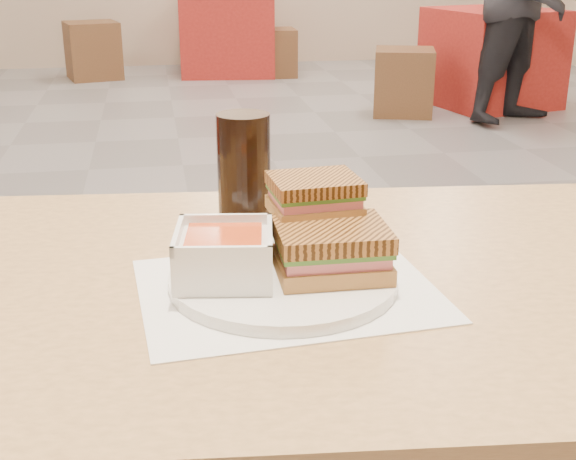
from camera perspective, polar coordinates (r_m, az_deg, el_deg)
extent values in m
cube|color=tan|center=(0.97, 7.97, -3.99)|extent=(1.26, 0.82, 0.03)
cylinder|color=tan|center=(1.44, -18.22, -13.19)|extent=(0.06, 0.06, 0.72)
cube|color=white|center=(0.90, -0.03, -4.48)|extent=(0.36, 0.29, 0.00)
cylinder|color=white|center=(0.91, -0.36, -3.65)|extent=(0.27, 0.27, 0.01)
cube|color=white|center=(0.89, -4.76, -2.14)|extent=(0.13, 0.13, 0.05)
cube|color=#DE5025|center=(0.88, -4.81, -0.58)|extent=(0.10, 0.10, 0.01)
cube|color=white|center=(0.88, -1.37, -0.33)|extent=(0.02, 0.11, 0.01)
cube|color=white|center=(0.88, -8.24, -0.39)|extent=(0.02, 0.11, 0.01)
cube|color=white|center=(0.93, -4.65, 0.80)|extent=(0.11, 0.02, 0.01)
cube|color=white|center=(0.83, -5.00, -1.66)|extent=(0.11, 0.02, 0.01)
cube|color=#A1673B|center=(0.91, 3.23, -2.57)|extent=(0.13, 0.11, 0.02)
cube|color=#D86A78|center=(0.90, 3.25, -1.63)|extent=(0.12, 0.10, 0.01)
cube|color=#386B23|center=(0.90, 3.26, -1.05)|extent=(0.13, 0.11, 0.01)
cube|color=brown|center=(0.89, 3.28, -0.28)|extent=(0.13, 0.11, 0.02)
cube|color=#A1673B|center=(0.95, 1.98, 1.66)|extent=(0.11, 0.10, 0.02)
cube|color=#D86A78|center=(0.95, 1.99, 2.42)|extent=(0.11, 0.09, 0.01)
cube|color=#386B23|center=(0.95, 1.99, 2.88)|extent=(0.11, 0.09, 0.01)
cube|color=brown|center=(0.94, 2.00, 3.50)|extent=(0.11, 0.10, 0.02)
cylinder|color=black|center=(1.09, -3.30, 4.47)|extent=(0.08, 0.08, 0.16)
cube|color=#AA2720|center=(5.96, 14.93, 12.30)|extent=(0.95, 0.95, 0.70)
cube|color=#AA2720|center=(7.29, -4.51, 14.42)|extent=(0.91, 0.91, 0.73)
cube|color=brown|center=(5.52, 8.60, 10.85)|extent=(0.50, 0.50, 0.45)
cube|color=brown|center=(6.22, 15.93, 11.29)|extent=(0.47, 0.47, 0.43)
cube|color=brown|center=(7.19, -14.32, 12.83)|extent=(0.53, 0.53, 0.49)
cube|color=brown|center=(7.11, -1.03, 13.08)|extent=(0.38, 0.38, 0.42)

